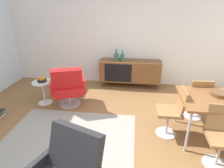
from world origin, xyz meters
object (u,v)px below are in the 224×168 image
(vase_cobalt, at_px, (122,57))
(dining_chair_near_window, at_px, (173,110))
(sideboard, at_px, (130,71))
(fruit_bowl, at_px, (42,80))
(dining_chair_front_left, at_px, (221,135))
(side_table_round, at_px, (43,90))
(wooden_bowl_on_table, at_px, (220,94))
(vase_sculptural_dark, at_px, (116,56))
(dining_chair_back_left, at_px, (197,97))
(lounge_chair_red, at_px, (68,86))

(vase_cobalt, bearing_deg, dining_chair_near_window, -63.78)
(sideboard, bearing_deg, fruit_bowl, -147.82)
(dining_chair_front_left, relative_size, fruit_bowl, 4.28)
(dining_chair_near_window, relative_size, side_table_round, 1.65)
(fruit_bowl, bearing_deg, sideboard, 32.18)
(wooden_bowl_on_table, height_order, side_table_round, wooden_bowl_on_table)
(sideboard, distance_m, side_table_round, 2.23)
(vase_sculptural_dark, relative_size, dining_chair_front_left, 0.34)
(sideboard, bearing_deg, dining_chair_near_window, -68.71)
(dining_chair_back_left, bearing_deg, sideboard, 132.60)
(dining_chair_back_left, height_order, fruit_bowl, dining_chair_back_left)
(dining_chair_front_left, xyz_separation_m, side_table_round, (-3.21, 1.36, -0.15))
(vase_cobalt, distance_m, lounge_chair_red, 1.68)
(fruit_bowl, bearing_deg, lounge_chair_red, -5.04)
(side_table_round, bearing_deg, lounge_chair_red, -5.16)
(wooden_bowl_on_table, bearing_deg, vase_sculptural_dark, 134.26)
(dining_chair_back_left, relative_size, side_table_round, 1.65)
(dining_chair_near_window, relative_size, dining_chair_back_left, 1.00)
(wooden_bowl_on_table, xyz_separation_m, lounge_chair_red, (-2.76, 0.66, -0.30))
(vase_sculptural_dark, distance_m, lounge_chair_red, 1.58)
(sideboard, bearing_deg, dining_chair_front_left, -62.69)
(dining_chair_front_left, xyz_separation_m, fruit_bowl, (-3.21, 1.36, 0.09))
(vase_sculptural_dark, height_order, dining_chair_front_left, vase_sculptural_dark)
(wooden_bowl_on_table, bearing_deg, vase_cobalt, 131.63)
(sideboard, relative_size, side_table_round, 3.08)
(dining_chair_front_left, bearing_deg, sideboard, 117.31)
(vase_cobalt, bearing_deg, sideboard, -0.52)
(vase_sculptural_dark, relative_size, dining_chair_back_left, 0.34)
(sideboard, height_order, side_table_round, sideboard)
(vase_cobalt, xyz_separation_m, vase_sculptural_dark, (-0.16, 0.00, 0.01))
(vase_cobalt, relative_size, dining_chair_front_left, 0.31)
(sideboard, distance_m, wooden_bowl_on_table, 2.43)
(fruit_bowl, bearing_deg, dining_chair_back_left, -4.38)
(vase_cobalt, height_order, dining_chair_back_left, vase_cobalt)
(lounge_chair_red, bearing_deg, vase_cobalt, 49.15)
(fruit_bowl, bearing_deg, vase_sculptural_dark, 38.06)
(dining_chair_back_left, relative_size, fruit_bowl, 4.28)
(side_table_round, bearing_deg, dining_chair_near_window, -16.82)
(vase_sculptural_dark, height_order, dining_chair_near_window, vase_sculptural_dark)
(wooden_bowl_on_table, height_order, dining_chair_front_left, dining_chair_front_left)
(wooden_bowl_on_table, relative_size, dining_chair_near_window, 0.30)
(dining_chair_back_left, height_order, lounge_chair_red, lounge_chair_red)
(lounge_chair_red, relative_size, fruit_bowl, 4.73)
(vase_cobalt, distance_m, dining_chair_back_left, 2.12)
(wooden_bowl_on_table, bearing_deg, dining_chair_back_left, 109.48)
(dining_chair_near_window, xyz_separation_m, dining_chair_back_left, (0.54, 0.56, 0.00))
(sideboard, bearing_deg, dining_chair_back_left, -47.40)
(wooden_bowl_on_table, relative_size, dining_chair_back_left, 0.30)
(dining_chair_front_left, distance_m, dining_chair_back_left, 1.12)
(vase_sculptural_dark, height_order, dining_chair_back_left, vase_sculptural_dark)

